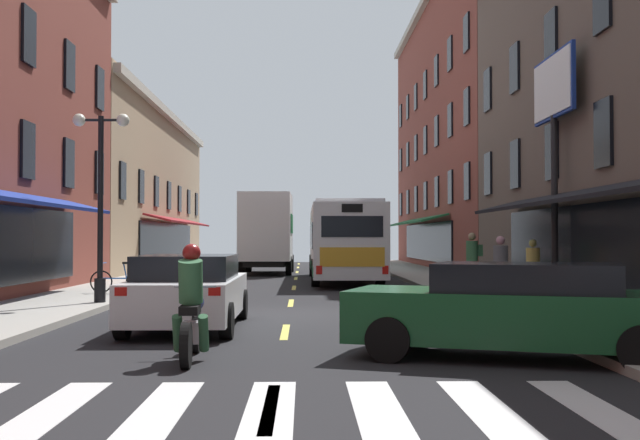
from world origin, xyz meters
TOP-DOWN VIEW (x-y plane):
  - ground_plane at (0.00, 0.00)m, footprint 34.80×80.00m
  - lane_centre_dashes at (0.00, -0.25)m, footprint 0.14×73.90m
  - crosswalk_near at (0.00, -10.00)m, footprint 7.10×2.80m
  - sidewalk_left at (-5.90, 0.00)m, footprint 3.00×80.00m
  - sidewalk_right at (5.90, 0.00)m, footprint 3.00×80.00m
  - billboard_sign at (7.05, 2.64)m, footprint 0.40×3.16m
  - transit_bus at (1.94, 13.86)m, footprint 2.67×12.21m
  - box_truck at (-1.44, 20.34)m, footprint 2.53×6.65m
  - sedan_near at (-1.88, -2.92)m, footprint 2.01×4.78m
  - sedan_mid at (3.41, -6.89)m, footprint 5.03×3.25m
  - motorcycle_rider at (-1.25, -6.91)m, footprint 0.62×2.07m
  - bicycle_near at (-5.07, 4.98)m, footprint 1.71×0.48m
  - pedestrian_near at (5.59, 6.09)m, footprint 0.53×0.43m
  - pedestrian_mid at (6.46, 2.65)m, footprint 0.36×0.36m
  - pedestrian_far at (5.22, 1.16)m, footprint 0.36×0.36m
  - street_lamp_twin at (-4.76, 1.64)m, footprint 1.42×0.32m

SIDE VIEW (x-z plane):
  - ground_plane at x=0.00m, z-range -0.10..0.00m
  - lane_centre_dashes at x=0.00m, z-range 0.00..0.01m
  - crosswalk_near at x=0.00m, z-range 0.00..0.01m
  - sidewalk_left at x=-5.90m, z-range 0.00..0.14m
  - sidewalk_right at x=5.90m, z-range 0.00..0.14m
  - bicycle_near at x=-5.07m, z-range 0.05..0.96m
  - motorcycle_rider at x=-1.25m, z-range -0.12..1.54m
  - sedan_mid at x=3.41m, z-range 0.03..1.41m
  - sedan_near at x=-1.88m, z-range 0.02..1.44m
  - pedestrian_mid at x=6.46m, z-range 0.15..1.73m
  - pedestrian_far at x=5.22m, z-range 0.16..1.82m
  - pedestrian_near at x=5.59m, z-range 0.20..1.98m
  - transit_bus at x=1.94m, z-range 0.08..3.19m
  - box_truck at x=-1.44m, z-range 0.05..3.93m
  - street_lamp_twin at x=-4.76m, z-range 0.41..5.15m
  - billboard_sign at x=7.05m, z-range 1.90..8.45m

